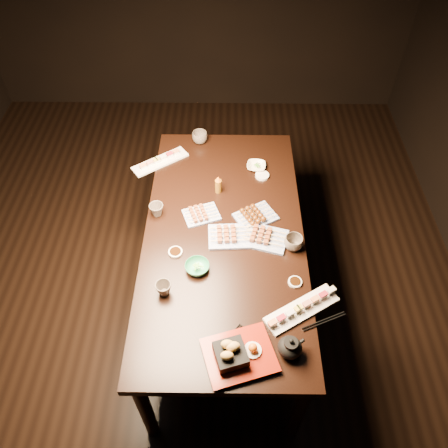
{
  "coord_description": "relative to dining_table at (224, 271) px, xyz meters",
  "views": [
    {
      "loc": [
        0.32,
        -1.52,
        2.64
      ],
      "look_at": [
        0.3,
        0.12,
        0.77
      ],
      "focal_mm": 35.0,
      "sensor_mm": 36.0,
      "label": 1
    }
  ],
  "objects": [
    {
      "name": "condiment_bottle",
      "position": [
        -0.04,
        0.33,
        0.44
      ],
      "size": [
        0.04,
        0.04,
        0.12
      ],
      "primitive_type": "cylinder",
      "rotation": [
        0.0,
        0.0,
        -0.06
      ],
      "color": "brown",
      "rests_on": "dining_table"
    },
    {
      "name": "sauce_dish_se",
      "position": [
        0.37,
        -0.33,
        0.38
      ],
      "size": [
        0.1,
        0.1,
        0.01
      ],
      "primitive_type": "cylinder",
      "rotation": [
        0.0,
        0.0,
        0.68
      ],
      "color": "white",
      "rests_on": "dining_table"
    },
    {
      "name": "ground",
      "position": [
        -0.3,
        -0.07,
        -0.38
      ],
      "size": [
        5.0,
        5.0,
        0.0
      ],
      "primitive_type": "plane",
      "color": "black",
      "rests_on": "ground"
    },
    {
      "name": "sushi_platter_near",
      "position": [
        0.39,
        -0.49,
        0.4
      ],
      "size": [
        0.39,
        0.3,
        0.05
      ],
      "primitive_type": null,
      "rotation": [
        0.0,
        0.0,
        0.55
      ],
      "color": "white",
      "rests_on": "dining_table"
    },
    {
      "name": "sauce_dish_east",
      "position": [
        0.24,
        0.47,
        0.38
      ],
      "size": [
        0.1,
        0.1,
        0.02
      ],
      "primitive_type": "cylinder",
      "rotation": [
        0.0,
        0.0,
        0.1
      ],
      "color": "white",
      "rests_on": "dining_table"
    },
    {
      "name": "tempura_tray",
      "position": [
        0.08,
        -0.74,
        0.43
      ],
      "size": [
        0.37,
        0.33,
        0.11
      ],
      "primitive_type": null,
      "rotation": [
        0.0,
        0.0,
        0.3
      ],
      "color": "black",
      "rests_on": "dining_table"
    },
    {
      "name": "yakitori_plate_right",
      "position": [
        0.23,
        -0.04,
        0.41
      ],
      "size": [
        0.28,
        0.24,
        0.06
      ],
      "primitive_type": null,
      "rotation": [
        0.0,
        0.0,
        -0.27
      ],
      "color": "#828EB6",
      "rests_on": "dining_table"
    },
    {
      "name": "yakitori_plate_left",
      "position": [
        -0.13,
        0.13,
        0.4
      ],
      "size": [
        0.24,
        0.21,
        0.05
      ],
      "primitive_type": null,
      "rotation": [
        0.0,
        0.0,
        0.35
      ],
      "color": "#828EB6",
      "rests_on": "dining_table"
    },
    {
      "name": "edamame_bowl_green",
      "position": [
        -0.14,
        -0.25,
        0.4
      ],
      "size": [
        0.15,
        0.15,
        0.04
      ],
      "primitive_type": "imported",
      "rotation": [
        0.0,
        0.0,
        0.18
      ],
      "color": "#2A8251",
      "rests_on": "dining_table"
    },
    {
      "name": "teacup_mid_right",
      "position": [
        0.38,
        -0.1,
        0.42
      ],
      "size": [
        0.14,
        0.14,
        0.08
      ],
      "primitive_type": "imported",
      "rotation": [
        0.0,
        0.0,
        0.43
      ],
      "color": "#51473E",
      "rests_on": "dining_table"
    },
    {
      "name": "sauce_dish_nw",
      "position": [
        -0.49,
        0.56,
        0.38
      ],
      "size": [
        0.09,
        0.09,
        0.01
      ],
      "primitive_type": "cylinder",
      "rotation": [
        0.0,
        0.0,
        -0.13
      ],
      "color": "white",
      "rests_on": "dining_table"
    },
    {
      "name": "sushi_platter_far",
      "position": [
        -0.43,
        0.6,
        0.4
      ],
      "size": [
        0.37,
        0.31,
        0.05
      ],
      "primitive_type": null,
      "rotation": [
        0.0,
        0.0,
        3.77
      ],
      "color": "white",
      "rests_on": "dining_table"
    },
    {
      "name": "teacup_far_left",
      "position": [
        -0.39,
        0.14,
        0.41
      ],
      "size": [
        0.11,
        0.11,
        0.08
      ],
      "primitive_type": "imported",
      "rotation": [
        0.0,
        0.0,
        0.35
      ],
      "color": "#51473E",
      "rests_on": "dining_table"
    },
    {
      "name": "teacup_near_left",
      "position": [
        -0.3,
        -0.4,
        0.41
      ],
      "size": [
        0.11,
        0.11,
        0.07
      ],
      "primitive_type": "imported",
      "rotation": [
        0.0,
        0.0,
        0.58
      ],
      "color": "#51473E",
      "rests_on": "dining_table"
    },
    {
      "name": "edamame_bowl_cream",
      "position": [
        0.2,
        0.55,
        0.39
      ],
      "size": [
        0.13,
        0.13,
        0.03
      ],
      "primitive_type": "imported",
      "rotation": [
        0.0,
        0.0,
        -0.12
      ],
      "color": "#F9EBCB",
      "rests_on": "dining_table"
    },
    {
      "name": "teapot",
      "position": [
        0.31,
        -0.71,
        0.43
      ],
      "size": [
        0.18,
        0.18,
        0.11
      ],
      "primitive_type": null,
      "rotation": [
        0.0,
        0.0,
        0.43
      ],
      "color": "black",
      "rests_on": "dining_table"
    },
    {
      "name": "dining_table",
      "position": [
        0.0,
        0.0,
        0.0
      ],
      "size": [
        1.36,
        1.98,
        0.75
      ],
      "primitive_type": "cube",
      "rotation": [
        0.0,
        0.0,
        0.28
      ],
      "color": "black",
      "rests_on": "ground"
    },
    {
      "name": "chopsticks_near",
      "position": [
        0.03,
        -0.66,
        0.38
      ],
      "size": [
        0.14,
        0.18,
        0.01
      ],
      "primitive_type": null,
      "rotation": [
        0.0,
        0.0,
        0.93
      ],
      "color": "black",
      "rests_on": "dining_table"
    },
    {
      "name": "sauce_dish_west",
      "position": [
        -0.26,
        -0.15,
        0.38
      ],
      "size": [
        0.09,
        0.09,
        0.01
      ],
      "primitive_type": "cylinder",
      "rotation": [
        0.0,
        0.0,
        0.23
      ],
      "color": "white",
      "rests_on": "dining_table"
    },
    {
      "name": "chopsticks_se",
      "position": [
        0.49,
        -0.55,
        0.38
      ],
      "size": [
        0.22,
        0.11,
        0.01
      ],
      "primitive_type": null,
      "rotation": [
        0.0,
        0.0,
        0.4
      ],
      "color": "black",
      "rests_on": "dining_table"
    },
    {
      "name": "teacup_far_right",
      "position": [
        -0.17,
        0.82,
        0.42
      ],
      "size": [
        0.13,
        0.13,
        0.08
      ],
      "primitive_type": "imported",
      "rotation": [
        0.0,
        0.0,
        0.26
      ],
      "color": "#51473E",
      "rests_on": "dining_table"
    },
    {
      "name": "tsukune_plate",
      "position": [
        0.18,
        0.12,
        0.4
      ],
      "size": [
        0.28,
        0.26,
        0.06
      ],
      "primitive_type": null,
      "rotation": [
        0.0,
        0.0,
        0.52
      ],
      "color": "#828EB6",
      "rests_on": "dining_table"
    },
    {
      "name": "yakitori_plate_center",
      "position": [
        0.04,
        -0.03,
        0.41
      ],
      "size": [
        0.25,
        0.19,
        0.06
      ],
      "primitive_type": null,
      "rotation": [
        0.0,
        0.0,
        0.06
      ],
      "color": "#828EB6",
      "rests_on": "dining_table"
    }
  ]
}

